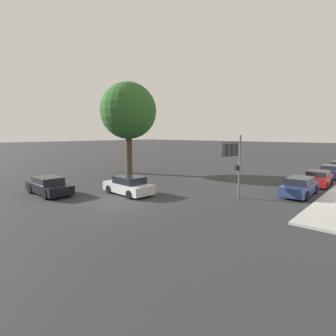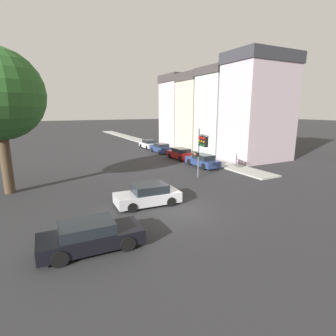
# 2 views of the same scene
# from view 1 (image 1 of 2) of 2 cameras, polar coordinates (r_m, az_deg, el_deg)

# --- Properties ---
(ground_plane) EXTENTS (300.00, 300.00, 0.00)m
(ground_plane) POSITION_cam_1_polar(r_m,az_deg,el_deg) (18.74, -10.76, -7.20)
(ground_plane) COLOR #28282B
(street_tree) EXTENTS (6.59, 6.59, 10.68)m
(street_tree) POSITION_cam_1_polar(r_m,az_deg,el_deg) (31.70, -8.66, 12.13)
(street_tree) COLOR #423323
(street_tree) RESTS_ON ground_plane
(traffic_signal) EXTENTS (0.70, 2.38, 4.63)m
(traffic_signal) POSITION_cam_1_polar(r_m,az_deg,el_deg) (19.02, 13.80, 2.91)
(traffic_signal) COLOR #515456
(traffic_signal) RESTS_ON ground_plane
(crossing_car_0) EXTENTS (4.43, 2.20, 1.42)m
(crossing_car_0) POSITION_cam_1_polar(r_m,az_deg,el_deg) (20.76, -8.59, -3.81)
(crossing_car_0) COLOR #B7B7BC
(crossing_car_0) RESTS_ON ground_plane
(crossing_car_1) EXTENTS (4.69, 2.10, 1.36)m
(crossing_car_1) POSITION_cam_1_polar(r_m,az_deg,el_deg) (22.50, -24.52, -3.57)
(crossing_car_1) COLOR black
(crossing_car_1) RESTS_ON ground_plane
(parked_car_0) EXTENTS (1.86, 4.69, 1.43)m
(parked_car_0) POSITION_cam_1_polar(r_m,az_deg,el_deg) (22.44, 26.75, -3.65)
(parked_car_0) COLOR navy
(parked_car_0) RESTS_ON ground_plane
(parked_car_1) EXTENTS (2.08, 4.30, 1.41)m
(parked_car_1) POSITION_cam_1_polar(r_m,az_deg,el_deg) (27.42, 29.84, -1.98)
(parked_car_1) COLOR maroon
(parked_car_1) RESTS_ON ground_plane
(parked_car_2) EXTENTS (1.92, 4.09, 1.38)m
(parked_car_2) POSITION_cam_1_polar(r_m,az_deg,el_deg) (33.17, 31.91, -0.69)
(parked_car_2) COLOR navy
(parked_car_2) RESTS_ON ground_plane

